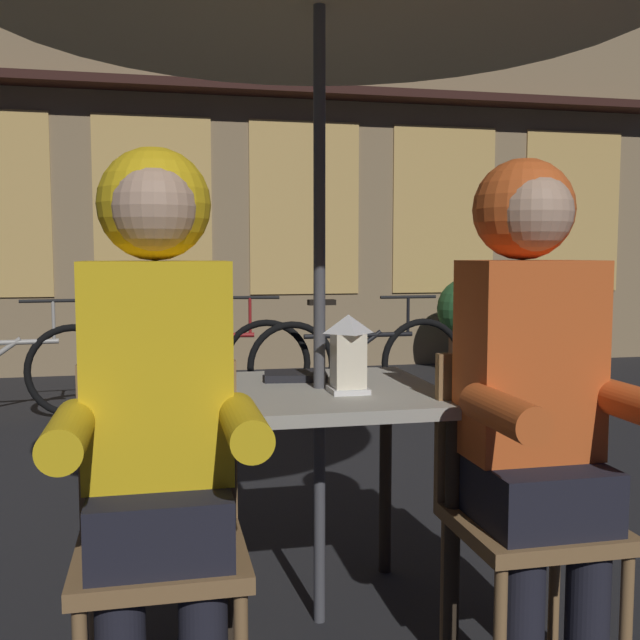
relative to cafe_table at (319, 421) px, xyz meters
The scene contains 12 objects.
ground_plane 0.64m from the cafe_table, ahead, with size 60.00×60.00×0.00m, color #232326.
cafe_table is the anchor object (origin of this frame).
lantern 0.25m from the cafe_table, 55.02° to the right, with size 0.11×0.11×0.23m.
chair_left 0.62m from the cafe_table, 142.45° to the right, with size 0.40×0.40×0.87m.
chair_right 0.62m from the cafe_table, 37.55° to the right, with size 0.40×0.40×0.87m.
person_left_hooded 0.67m from the cafe_table, 138.43° to the right, with size 0.45×0.56×1.40m.
person_right_hooded 0.67m from the cafe_table, 41.57° to the right, with size 0.45×0.56×1.40m.
shopfront_building 5.93m from the cafe_table, 87.61° to the left, with size 10.00×0.93×6.20m.
bicycle_third 3.39m from the cafe_table, 93.35° to the left, with size 1.67×0.30×0.84m.
bicycle_fourth 3.28m from the cafe_table, 72.65° to the left, with size 1.68×0.10×0.84m.
book 0.20m from the cafe_table, 105.02° to the left, with size 0.20×0.14×0.02m, color black.
potted_plant 5.12m from the cafe_table, 61.42° to the left, with size 0.60×0.60×0.92m.
Camera 1 is at (-0.47, -2.18, 1.15)m, focal length 41.63 mm.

